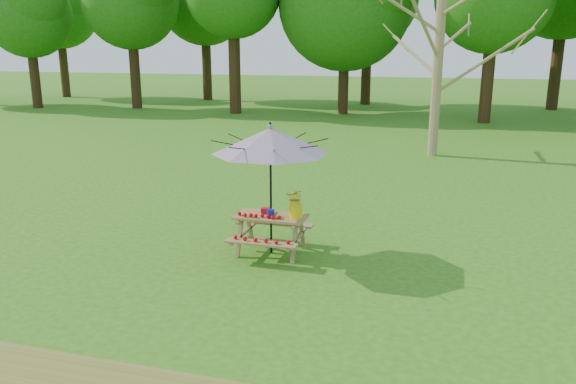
# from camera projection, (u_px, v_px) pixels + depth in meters

# --- Properties ---
(ground) EXTENTS (120.00, 120.00, 0.00)m
(ground) POSITION_uv_depth(u_px,v_px,m) (107.00, 273.00, 8.80)
(ground) COLOR #376713
(ground) RESTS_ON ground
(picnic_table) EXTENTS (1.20, 1.32, 0.67)m
(picnic_table) POSITION_uv_depth(u_px,v_px,m) (271.00, 235.00, 9.58)
(picnic_table) COLOR olive
(picnic_table) RESTS_ON ground
(patio_umbrella) EXTENTS (2.55, 2.55, 2.25)m
(patio_umbrella) POSITION_uv_depth(u_px,v_px,m) (270.00, 141.00, 9.18)
(patio_umbrella) COLOR black
(patio_umbrella) RESTS_ON ground
(produce_bins) EXTENTS (0.28, 0.38, 0.13)m
(produce_bins) POSITION_uv_depth(u_px,v_px,m) (269.00, 212.00, 9.52)
(produce_bins) COLOR #B20E25
(produce_bins) RESTS_ON picnic_table
(tomatoes_row) EXTENTS (0.77, 0.13, 0.07)m
(tomatoes_row) POSITION_uv_depth(u_px,v_px,m) (259.00, 216.00, 9.36)
(tomatoes_row) COLOR red
(tomatoes_row) RESTS_ON picnic_table
(flower_bucket) EXTENTS (0.31, 0.27, 0.51)m
(flower_bucket) POSITION_uv_depth(u_px,v_px,m) (296.00, 202.00, 9.30)
(flower_bucket) COLOR yellow
(flower_bucket) RESTS_ON picnic_table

